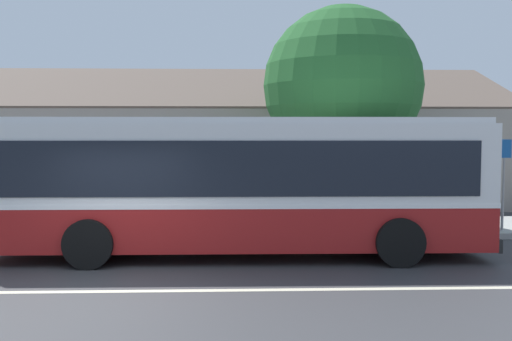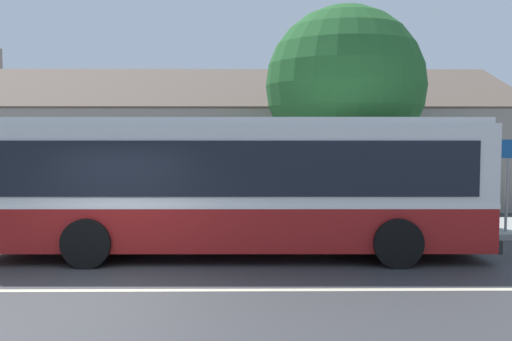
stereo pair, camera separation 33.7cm
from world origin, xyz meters
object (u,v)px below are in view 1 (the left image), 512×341
at_px(transit_bus, 237,182).
at_px(bus_stop_sign, 503,174).
at_px(street_tree_primary, 343,92).
at_px(bench_by_building, 18,215).

height_order(transit_bus, bus_stop_sign, transit_bus).
bearing_deg(transit_bus, street_tree_primary, 51.56).
height_order(bench_by_building, street_tree_primary, street_tree_primary).
bearing_deg(bench_by_building, bus_stop_sign, -1.25).
bearing_deg(street_tree_primary, bus_stop_sign, -24.29).
bearing_deg(bus_stop_sign, street_tree_primary, 155.71).
height_order(bench_by_building, bus_stop_sign, bus_stop_sign).
bearing_deg(street_tree_primary, bench_by_building, -170.35).
relative_size(street_tree_primary, bus_stop_sign, 2.64).
bearing_deg(bench_by_building, transit_bus, -22.57).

